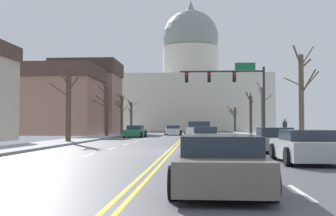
{
  "coord_description": "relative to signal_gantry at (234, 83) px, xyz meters",
  "views": [
    {
      "loc": [
        1.39,
        -22.75,
        1.4
      ],
      "look_at": [
        -2.75,
        39.19,
        3.69
      ],
      "focal_mm": 46.47,
      "sensor_mm": 36.0,
      "label": 1
    }
  ],
  "objects": [
    {
      "name": "ground",
      "position": [
        -4.81,
        -17.96,
        -5.16
      ],
      "size": [
        20.0,
        180.0,
        0.2
      ],
      "color": "#4F4F54"
    },
    {
      "name": "signal_gantry",
      "position": [
        0.0,
        0.0,
        0.0
      ],
      "size": [
        7.91,
        0.41,
        6.99
      ],
      "color": "#28282D",
      "rests_on": "ground"
    },
    {
      "name": "street_lamp_right",
      "position": [
        3.1,
        -19.63,
        -0.31
      ],
      "size": [
        2.28,
        0.24,
        8.0
      ],
      "color": "#333338",
      "rests_on": "ground"
    },
    {
      "name": "capitol_building",
      "position": [
        -4.81,
        56.09,
        3.98
      ],
      "size": [
        33.41,
        22.02,
        29.28
      ],
      "color": "beige",
      "rests_on": "ground"
    },
    {
      "name": "pickup_truck_near_00",
      "position": [
        -3.23,
        -3.72,
        -4.47
      ],
      "size": [
        2.41,
        5.46,
        1.61
      ],
      "color": "silver",
      "rests_on": "ground"
    },
    {
      "name": "sedan_near_01",
      "position": [
        -2.84,
        -11.29,
        -4.61
      ],
      "size": [
        2.04,
        4.69,
        1.22
      ],
      "color": "silver",
      "rests_on": "ground"
    },
    {
      "name": "sedan_near_02",
      "position": [
        0.43,
        -18.51,
        -4.62
      ],
      "size": [
        1.98,
        4.34,
        1.22
      ],
      "color": "#6B6056",
      "rests_on": "ground"
    },
    {
      "name": "sedan_near_03",
      "position": [
        0.49,
        -24.79,
        -4.61
      ],
      "size": [
        2.11,
        4.24,
        1.19
      ],
      "color": "#9EA3A8",
      "rests_on": "ground"
    },
    {
      "name": "sedan_near_04",
      "position": [
        -2.92,
        -31.36,
        -4.62
      ],
      "size": [
        2.05,
        4.55,
        1.16
      ],
      "color": "#6B6056",
      "rests_on": "ground"
    },
    {
      "name": "sedan_oncoming_00",
      "position": [
        -10.01,
        5.3,
        -4.6
      ],
      "size": [
        2.11,
        4.74,
        1.25
      ],
      "color": "#1E7247",
      "rests_on": "ground"
    },
    {
      "name": "sedan_oncoming_01",
      "position": [
        -6.42,
        14.43,
        -4.61
      ],
      "size": [
        2.04,
        4.51,
        1.22
      ],
      "color": "silver",
      "rests_on": "ground"
    },
    {
      "name": "flank_building_00",
      "position": [
        -21.86,
        13.89,
        -0.68
      ],
      "size": [
        11.64,
        9.27,
        8.89
      ],
      "color": "#8C6656",
      "rests_on": "ground"
    },
    {
      "name": "flank_building_02",
      "position": [
        -20.13,
        24.31,
        0.34
      ],
      "size": [
        9.75,
        8.76,
        10.9
      ],
      "color": "#8C6656",
      "rests_on": "ground"
    },
    {
      "name": "bare_tree_00",
      "position": [
        3.73,
        17.73,
        -2.35
      ],
      "size": [
        1.24,
        2.42,
        5.58
      ],
      "color": "#423328",
      "rests_on": "ground"
    },
    {
      "name": "bare_tree_01",
      "position": [
        -13.21,
        23.49,
        -2.62
      ],
      "size": [
        1.89,
        2.24,
        5.05
      ],
      "color": "brown",
      "rests_on": "ground"
    },
    {
      "name": "bare_tree_02",
      "position": [
        3.24,
        -12.59,
        -1.96
      ],
      "size": [
        1.85,
        2.39,
        6.23
      ],
      "color": "brown",
      "rests_on": "ground"
    },
    {
      "name": "bare_tree_03",
      "position": [
        -13.35,
        6.33,
        -2.15
      ],
      "size": [
        1.83,
        2.54,
        5.69
      ],
      "color": "#423328",
      "rests_on": "ground"
    },
    {
      "name": "bare_tree_04",
      "position": [
        3.72,
        6.93,
        -2.31
      ],
      "size": [
        1.73,
        1.8,
        5.76
      ],
      "color": "brown",
      "rests_on": "ground"
    },
    {
      "name": "bare_tree_05",
      "position": [
        -12.78,
        12.73,
        -2.48
      ],
      "size": [
        1.65,
        1.07,
        5.1
      ],
      "color": "#4C3D2D",
      "rests_on": "ground"
    },
    {
      "name": "bare_tree_06",
      "position": [
        3.25,
        36.89,
        -2.77
      ],
      "size": [
        1.9,
        1.77,
        4.49
      ],
      "color": "#4C3D2D",
      "rests_on": "ground"
    },
    {
      "name": "bare_tree_07",
      "position": [
        -12.88,
        -9.36,
        -2.09
      ],
      "size": [
        2.3,
        1.84,
        5.86
      ],
      "color": "#4C3D2D",
      "rests_on": "ground"
    },
    {
      "name": "pedestrian_01",
      "position": [
        3.04,
        -8.22,
        -4.12
      ],
      "size": [
        0.35,
        0.34,
        1.65
      ],
      "color": "#4C4238",
      "rests_on": "ground"
    },
    {
      "name": "bicycle_parked",
      "position": [
        3.33,
        -17.89,
        -4.69
      ],
      "size": [
        0.12,
        1.77,
        0.85
      ],
      "color": "black",
      "rests_on": "ground"
    }
  ]
}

